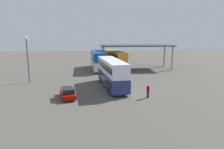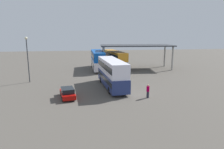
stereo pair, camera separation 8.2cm
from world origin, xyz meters
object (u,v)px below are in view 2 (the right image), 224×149
(parked_hatchback, at_px, (68,93))
(lamppost_tall, at_px, (27,54))
(pedestrian_waiting, at_px, (148,91))
(double_decker_near_canopy, at_px, (98,59))
(double_decker_main, at_px, (112,72))
(double_decker_mid_row, at_px, (115,59))

(parked_hatchback, bearing_deg, lamppost_tall, 25.28)
(parked_hatchback, xyz_separation_m, pedestrian_waiting, (10.21, -1.55, 0.22))
(lamppost_tall, bearing_deg, double_decker_near_canopy, 40.44)
(parked_hatchback, relative_size, lamppost_tall, 0.54)
(double_decker_main, height_order, parked_hatchback, double_decker_main)
(double_decker_main, relative_size, lamppost_tall, 1.42)
(double_decker_main, relative_size, parked_hatchback, 2.62)
(parked_hatchback, xyz_separation_m, double_decker_near_canopy, (5.56, 20.08, 1.62))
(double_decker_main, distance_m, parked_hatchback, 7.88)
(lamppost_tall, bearing_deg, double_decker_main, -21.47)
(double_decker_near_canopy, distance_m, double_decker_mid_row, 4.34)
(double_decker_mid_row, bearing_deg, parked_hatchback, 146.57)
(parked_hatchback, bearing_deg, double_decker_near_canopy, -26.19)
(double_decker_main, xyz_separation_m, parked_hatchback, (-6.44, -4.24, -1.66))
(parked_hatchback, xyz_separation_m, double_decker_mid_row, (9.75, 21.21, 1.53))
(double_decker_near_canopy, relative_size, double_decker_mid_row, 0.94)
(pedestrian_waiting, bearing_deg, lamppost_tall, 134.00)
(pedestrian_waiting, bearing_deg, double_decker_main, 109.93)
(parked_hatchback, bearing_deg, pedestrian_waiting, -109.32)
(double_decker_main, xyz_separation_m, double_decker_near_canopy, (-0.87, 15.84, -0.03))
(double_decker_main, bearing_deg, double_decker_near_canopy, -1.42)
(double_decker_main, bearing_deg, double_decker_mid_row, -15.63)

